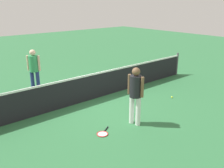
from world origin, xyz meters
The scene contains 7 objects.
ground_plane centered at (0.00, 0.00, 0.00)m, with size 40.00×40.00×0.00m, color #2D6B3D.
court_net centered at (0.00, 0.00, 0.50)m, with size 10.09×0.09×1.07m.
player_near_side centered at (-0.27, -2.36, 1.01)m, with size 0.40×0.53×1.70m.
player_far_side centered at (-1.33, 2.04, 1.01)m, with size 0.48×0.48×1.70m.
tennis_racket_near_player centered at (-1.35, -2.23, 0.01)m, with size 0.59×0.44×0.03m.
tennis_racket_far_player centered at (-1.29, 1.06, 0.01)m, with size 0.38×0.61×0.03m.
tennis_ball_near_player centered at (2.25, -1.81, 0.03)m, with size 0.07×0.07×0.07m, color #C6E033.
Camera 1 is at (-5.02, -6.96, 3.41)m, focal length 40.00 mm.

